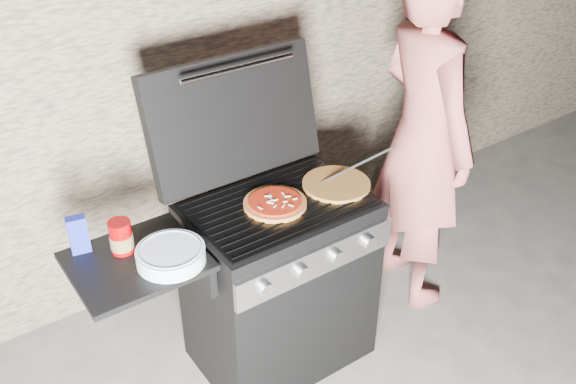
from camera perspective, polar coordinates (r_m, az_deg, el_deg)
ground at (r=3.39m, az=-0.71°, el=-13.95°), size 50.00×50.00×0.00m
stone_wall at (r=3.62m, az=-10.26°, el=6.42°), size 8.00×0.35×1.80m
gas_grill at (r=2.98m, az=-4.81°, el=-9.84°), size 1.34×0.79×0.91m
pizza_topped at (r=2.78m, az=-1.16°, el=-0.95°), size 0.29×0.29×0.03m
pizza_plain at (r=2.93m, az=4.31°, el=0.72°), size 0.39×0.39×0.02m
sauce_jar at (r=2.58m, az=-14.63°, el=-3.85°), size 0.09×0.09×0.14m
blue_carton at (r=2.62m, az=-18.14°, el=-3.62°), size 0.08×0.06×0.16m
plate_stack at (r=2.51m, az=-10.38°, el=-5.56°), size 0.28×0.28×0.06m
person at (r=3.34m, az=11.91°, el=4.66°), size 0.56×0.75×1.88m
tongs at (r=3.01m, az=6.03°, el=2.38°), size 0.47×0.05×0.09m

